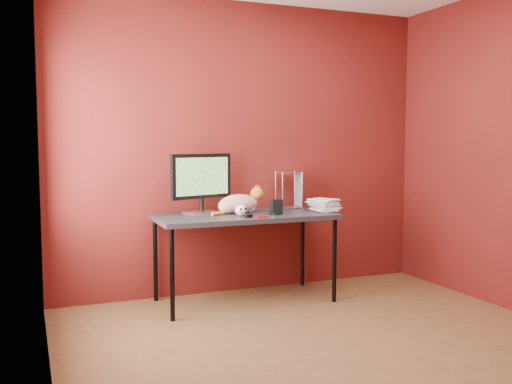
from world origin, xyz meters
name	(u,v)px	position (x,y,z in m)	size (l,w,h in m)	color
room	(346,127)	(0.00, 0.00, 1.45)	(3.52, 3.52, 2.61)	brown
desk	(245,220)	(-0.15, 1.37, 0.70)	(1.50, 0.70, 0.75)	black
monitor	(201,180)	(-0.48, 1.52, 1.03)	(0.57, 0.26, 0.51)	#BABABF
cat	(239,203)	(-0.17, 1.45, 0.83)	(0.50, 0.21, 0.24)	#C45129
skull_mug	(241,210)	(-0.22, 1.25, 0.80)	(0.10, 0.10, 0.09)	white
speaker	(276,207)	(0.09, 1.25, 0.81)	(0.11, 0.11, 0.13)	black
book_stack	(316,142)	(0.48, 1.29, 1.36)	(0.26, 0.29, 1.22)	beige
wire_rack	(289,190)	(0.38, 1.62, 0.92)	(0.20, 0.17, 0.34)	#BABABF
pocket_knife	(262,217)	(-0.11, 1.08, 0.76)	(0.08, 0.02, 0.02)	#A00C15
black_gadget	(249,216)	(-0.20, 1.15, 0.76)	(0.06, 0.03, 0.03)	black
washer	(274,217)	(-0.01, 1.08, 0.75)	(0.05, 0.05, 0.00)	#BABABF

